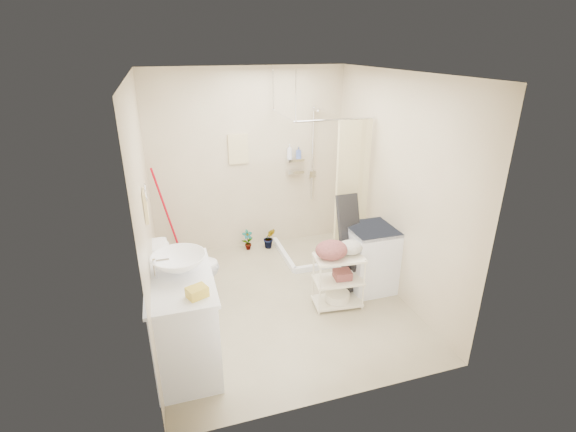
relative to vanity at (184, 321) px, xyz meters
name	(u,v)px	position (x,y,z in m)	size (l,w,h in m)	color
floor	(281,300)	(1.16, 0.74, -0.47)	(3.20, 3.20, 0.00)	tan
ceiling	(279,73)	(1.16, 0.74, 2.13)	(2.80, 3.20, 0.04)	silver
wall_back	(249,162)	(1.16, 2.34, 0.83)	(2.80, 0.04, 2.60)	beige
wall_front	(340,269)	(1.16, -0.86, 0.83)	(2.80, 0.04, 2.60)	beige
wall_left	(146,213)	(-0.24, 0.74, 0.83)	(0.04, 3.20, 2.60)	beige
wall_right	(394,187)	(2.56, 0.74, 0.83)	(0.04, 3.20, 2.60)	beige
vanity	(184,321)	(0.00, 0.00, 0.00)	(0.59, 1.06, 0.93)	silver
sink	(179,263)	(0.02, 0.12, 0.55)	(0.50, 0.50, 0.17)	white
counter_basket	(197,292)	(0.13, -0.35, 0.51)	(0.16, 0.12, 0.09)	gold
floor_basket	(204,376)	(0.11, -0.33, -0.39)	(0.28, 0.21, 0.15)	gold
toilet	(188,269)	(0.12, 1.15, -0.09)	(0.42, 0.74, 0.76)	white
mop	(164,214)	(-0.09, 2.23, 0.22)	(0.13, 0.13, 1.37)	#C00316
potted_plant_a	(248,240)	(1.06, 2.17, -0.31)	(0.16, 0.11, 0.31)	#9B5231
potted_plant_b	(269,238)	(1.38, 2.13, -0.31)	(0.18, 0.14, 0.32)	brown
hanging_towel	(238,149)	(1.01, 2.32, 1.03)	(0.28, 0.03, 0.42)	beige
towel_ring	(145,204)	(-0.22, 0.54, 1.00)	(0.04, 0.22, 0.34)	#E9D08A
tp_holder	(157,261)	(-0.20, 0.79, 0.25)	(0.08, 0.12, 0.14)	white
shower	(318,184)	(2.01, 1.79, 0.58)	(1.10, 1.10, 2.10)	white
shampoo_bottle_a	(290,151)	(1.74, 2.26, 0.96)	(0.08, 0.08, 0.21)	silver
shampoo_bottle_b	(299,153)	(1.88, 2.27, 0.93)	(0.07, 0.07, 0.16)	#465AA1
washing_machine	(370,258)	(2.30, 0.70, -0.06)	(0.56, 0.58, 0.82)	white
laundry_rack	(338,276)	(1.76, 0.45, -0.08)	(0.56, 0.33, 0.77)	white
ironing_board	(351,243)	(2.06, 0.78, 0.15)	(0.35, 0.10, 1.24)	black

